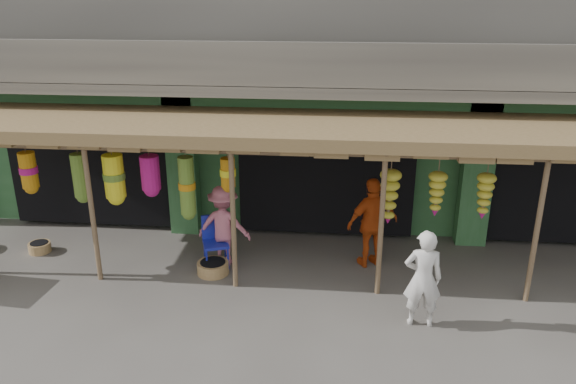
# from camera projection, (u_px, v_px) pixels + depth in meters

# --- Properties ---
(ground) EXTENTS (80.00, 80.00, 0.00)m
(ground) POSITION_uv_depth(u_px,v_px,m) (320.00, 284.00, 10.05)
(ground) COLOR #514C47
(ground) RESTS_ON ground
(building) EXTENTS (16.40, 6.80, 7.00)m
(building) POSITION_uv_depth(u_px,v_px,m) (332.00, 59.00, 13.43)
(building) COLOR gray
(building) RESTS_ON ground
(awning) EXTENTS (14.00, 2.70, 2.79)m
(awning) POSITION_uv_depth(u_px,v_px,m) (316.00, 133.00, 9.92)
(awning) COLOR brown
(awning) RESTS_ON ground
(blue_chair) EXTENTS (0.59, 0.60, 0.97)m
(blue_chair) POSITION_uv_depth(u_px,v_px,m) (215.00, 238.00, 10.61)
(blue_chair) COLOR #1821A1
(blue_chair) RESTS_ON ground
(basket_mid) EXTENTS (0.71, 0.71, 0.23)m
(basket_mid) POSITION_uv_depth(u_px,v_px,m) (213.00, 268.00, 10.40)
(basket_mid) COLOR #A56D4A
(basket_mid) RESTS_ON ground
(basket_right) EXTENTS (0.46, 0.46, 0.20)m
(basket_right) POSITION_uv_depth(u_px,v_px,m) (40.00, 247.00, 11.24)
(basket_right) COLOR #986747
(basket_right) RESTS_ON ground
(person_front) EXTENTS (0.59, 0.39, 1.61)m
(person_front) POSITION_uv_depth(u_px,v_px,m) (423.00, 279.00, 8.61)
(person_front) COLOR silver
(person_front) RESTS_ON ground
(person_vendor) EXTENTS (1.11, 0.82, 1.74)m
(person_vendor) POSITION_uv_depth(u_px,v_px,m) (373.00, 223.00, 10.46)
(person_vendor) COLOR #C64612
(person_vendor) RESTS_ON ground
(person_shopper) EXTENTS (1.05, 0.65, 1.56)m
(person_shopper) POSITION_uv_depth(u_px,v_px,m) (224.00, 225.00, 10.57)
(person_shopper) COLOR #BF6577
(person_shopper) RESTS_ON ground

